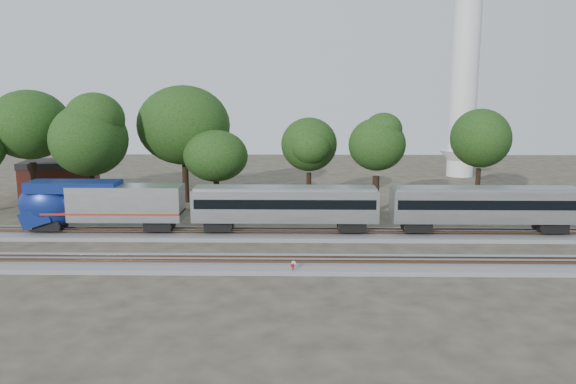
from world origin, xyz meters
TOP-DOWN VIEW (x-y plane):
  - ground at (0.00, 0.00)m, footprint 160.00×160.00m
  - track_far at (0.00, 6.00)m, footprint 160.00×5.00m
  - track_near at (0.00, -4.00)m, footprint 160.00×5.00m
  - switch_stand_red at (6.17, -6.34)m, footprint 0.32×0.08m
  - switch_stand_white at (6.24, -5.90)m, footprint 0.34×0.11m
  - switch_lever at (4.99, -5.28)m, footprint 0.55×0.38m
  - brick_building at (-27.69, 29.77)m, footprint 10.83×8.35m
  - tree_1 at (-27.22, 20.89)m, footprint 10.59×10.59m
  - tree_2 at (-18.51, 17.45)m, footprint 9.02×9.02m
  - tree_3 at (-8.30, 23.66)m, footprint 10.38×10.38m
  - tree_4 at (-3.57, 19.19)m, footprint 6.84×6.84m
  - tree_5 at (8.01, 21.71)m, footprint 8.05×8.05m
  - tree_6 at (16.04, 17.52)m, footprint 8.46×8.46m
  - tree_7 at (30.19, 23.30)m, footprint 8.75×8.75m

SIDE VIEW (x-z plane):
  - ground at x=0.00m, z-range 0.00..0.00m
  - switch_lever at x=4.99m, z-range 0.00..0.30m
  - track_far at x=0.00m, z-range -0.16..0.57m
  - track_near at x=0.00m, z-range -0.16..0.57m
  - switch_stand_red at x=6.17m, z-range 0.14..1.14m
  - switch_stand_white at x=6.24m, z-range 0.15..1.24m
  - brick_building at x=-27.69m, z-range 0.02..4.79m
  - tree_4 at x=-3.57m, z-range 1.88..11.53m
  - tree_5 at x=8.01m, z-range 2.23..13.57m
  - tree_6 at x=16.04m, z-range 2.34..14.28m
  - tree_7 at x=30.19m, z-range 2.42..14.76m
  - tree_2 at x=-18.51m, z-range 2.50..15.22m
  - tree_3 at x=-8.30m, z-range 2.89..17.52m
  - tree_1 at x=-27.22m, z-range 2.94..17.88m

